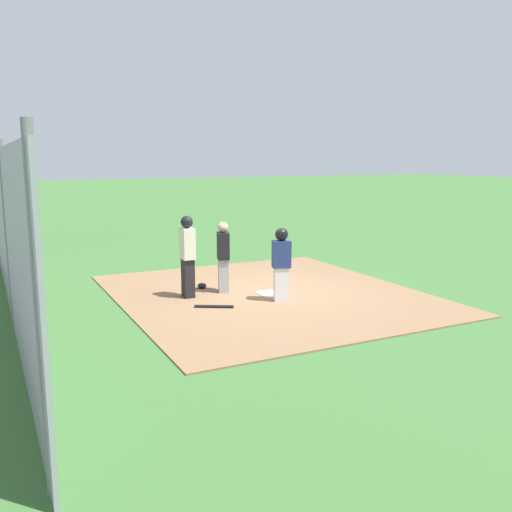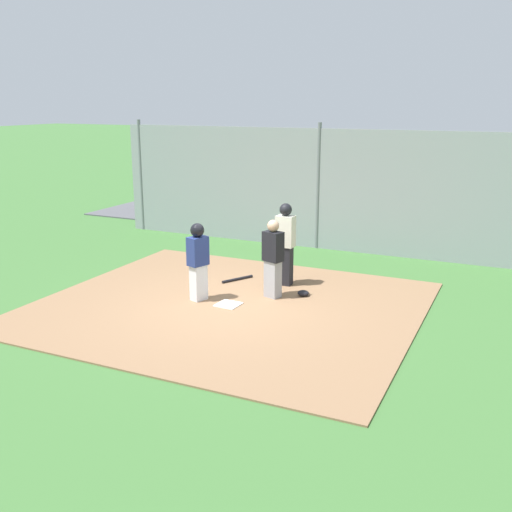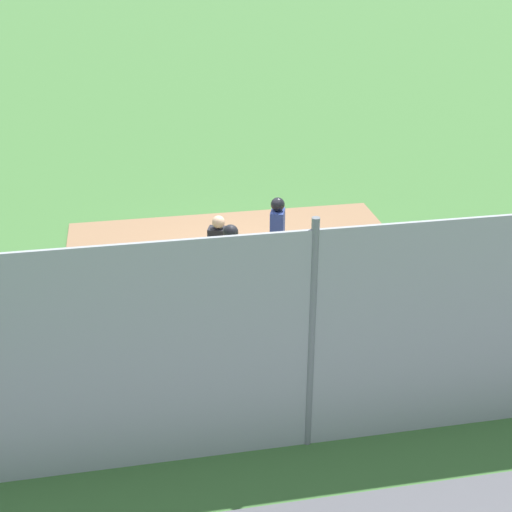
# 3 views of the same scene
# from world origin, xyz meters

# --- Properties ---
(ground_plane) EXTENTS (140.00, 140.00, 0.00)m
(ground_plane) POSITION_xyz_m (0.00, 0.00, 0.00)
(ground_plane) COLOR #3D6B33
(dirt_infield) EXTENTS (7.20, 6.40, 0.03)m
(dirt_infield) POSITION_xyz_m (0.00, 0.00, 0.01)
(dirt_infield) COLOR #896647
(dirt_infield) RESTS_ON ground_plane
(home_plate) EXTENTS (0.46, 0.46, 0.02)m
(home_plate) POSITION_xyz_m (0.00, 0.00, 0.04)
(home_plate) COLOR white
(home_plate) RESTS_ON dirt_infield
(catcher) EXTENTS (0.44, 0.37, 1.60)m
(catcher) POSITION_xyz_m (-0.59, -0.82, 0.86)
(catcher) COLOR #9E9EA3
(catcher) RESTS_ON dirt_infield
(umpire) EXTENTS (0.38, 0.27, 1.78)m
(umpire) POSITION_xyz_m (-0.50, -1.69, 0.97)
(umpire) COLOR black
(umpire) RESTS_ON dirt_infield
(runner) EXTENTS (0.37, 0.44, 1.56)m
(runner) POSITION_xyz_m (0.68, -0.03, 0.91)
(runner) COLOR silver
(runner) RESTS_ON dirt_infield
(baseball_bat) EXTENTS (0.44, 0.72, 0.06)m
(baseball_bat) POSITION_xyz_m (0.57, -1.53, 0.06)
(baseball_bat) COLOR black
(baseball_bat) RESTS_ON dirt_infield
(catcher_mask) EXTENTS (0.24, 0.20, 0.12)m
(catcher_mask) POSITION_xyz_m (-1.14, -1.13, 0.09)
(catcher_mask) COLOR black
(catcher_mask) RESTS_ON dirt_infield
(backstop_fence) EXTENTS (12.00, 0.10, 3.35)m
(backstop_fence) POSITION_xyz_m (0.00, -5.21, 1.60)
(backstop_fence) COLOR #93999E
(backstop_fence) RESTS_ON ground_plane
(parking_lot) EXTENTS (18.00, 5.20, 0.04)m
(parking_lot) POSITION_xyz_m (0.00, -8.87, 0.02)
(parking_lot) COLOR #515156
(parking_lot) RESTS_ON ground_plane
(parked_car_silver) EXTENTS (4.31, 2.12, 1.28)m
(parked_car_silver) POSITION_xyz_m (6.10, -9.03, 0.61)
(parked_car_silver) COLOR #B2B2B7
(parked_car_silver) RESTS_ON parking_lot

